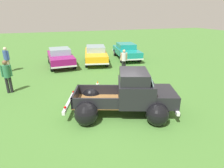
# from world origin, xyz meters

# --- Properties ---
(ground_plane) EXTENTS (80.00, 80.00, 0.00)m
(ground_plane) POSITION_xyz_m (0.00, 0.00, 0.00)
(ground_plane) COLOR #477A33
(vintage_pickup_truck) EXTENTS (5.00, 3.87, 1.96)m
(vintage_pickup_truck) POSITION_xyz_m (0.36, -0.13, 0.76)
(vintage_pickup_truck) COLOR black
(vintage_pickup_truck) RESTS_ON ground
(show_car_0) EXTENTS (2.02, 4.30, 1.43)m
(show_car_0) POSITION_xyz_m (-1.75, 8.99, 0.78)
(show_car_0) COLOR black
(show_car_0) RESTS_ON ground
(show_car_1) EXTENTS (2.82, 5.00, 1.43)m
(show_car_1) POSITION_xyz_m (1.30, 9.16, 0.79)
(show_car_1) COLOR black
(show_car_1) RESTS_ON ground
(show_car_2) EXTENTS (2.50, 4.89, 1.43)m
(show_car_2) POSITION_xyz_m (4.43, 9.63, 0.78)
(show_car_2) COLOR black
(show_car_2) RESTS_ON ground
(spectator_0) EXTENTS (0.54, 0.37, 1.83)m
(spectator_0) POSITION_xyz_m (-4.93, 4.08, 1.06)
(spectator_0) COLOR black
(spectator_0) RESTS_ON ground
(spectator_1) EXTENTS (0.48, 0.48, 1.83)m
(spectator_1) POSITION_xyz_m (-5.61, 8.56, 1.06)
(spectator_1) COLOR gray
(spectator_1) RESTS_ON ground
(spectator_2) EXTENTS (0.53, 0.34, 1.62)m
(spectator_2) POSITION_xyz_m (2.62, 5.89, 0.92)
(spectator_2) COLOR black
(spectator_2) RESTS_ON ground
(lane_cone_0) EXTENTS (0.36, 0.36, 0.63)m
(lane_cone_0) POSITION_xyz_m (-0.29, 2.70, 0.31)
(lane_cone_0) COLOR black
(lane_cone_0) RESTS_ON ground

